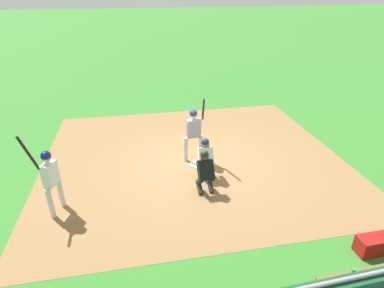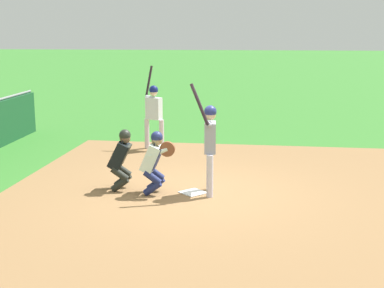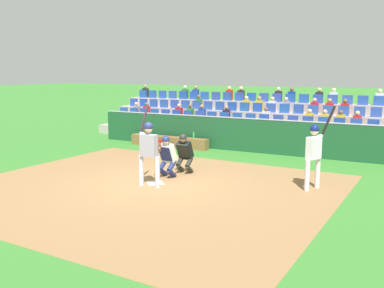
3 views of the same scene
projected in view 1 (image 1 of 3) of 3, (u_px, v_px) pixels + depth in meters
name	position (u px, v px, depth m)	size (l,w,h in m)	color
ground_plane	(196.00, 164.00, 10.24)	(160.00, 160.00, 0.00)	#36792C
infield_dirt_patch	(193.00, 157.00, 10.68)	(9.84, 8.72, 0.01)	olive
home_plate_marker	(196.00, 164.00, 10.24)	(0.44, 0.44, 0.02)	white
batter_at_plate	(194.00, 129.00, 10.02)	(0.65, 0.51, 2.24)	silver
catcher_crouching	(206.00, 156.00, 9.27)	(0.47, 0.71, 1.29)	navy
home_plate_umpire	(205.00, 170.00, 8.61)	(0.47, 0.49, 1.28)	#242720
water_bottle_on_bench	(353.00, 274.00, 5.65)	(0.07, 0.07, 0.27)	green
equipment_duffel_bag	(375.00, 244.00, 6.81)	(0.85, 0.36, 0.41)	maroon
on_deck_batter	(50.00, 175.00, 7.63)	(0.68, 0.61, 2.27)	silver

